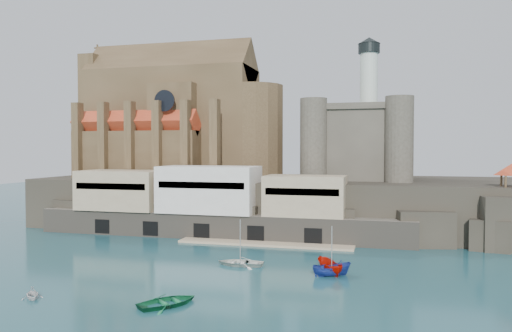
{
  "coord_description": "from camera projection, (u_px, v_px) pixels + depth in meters",
  "views": [
    {
      "loc": [
        22.25,
        -63.38,
        16.27
      ],
      "look_at": [
        -3.28,
        32.0,
        12.82
      ],
      "focal_mm": 35.0,
      "sensor_mm": 36.0,
      "label": 1
    }
  ],
  "objects": [
    {
      "name": "ground",
      "position": [
        218.0,
        269.0,
        67.5
      ],
      "size": [
        300.0,
        300.0,
        0.0
      ],
      "primitive_type": "plane",
      "color": "#184650",
      "rests_on": "ground"
    },
    {
      "name": "promontory",
      "position": [
        279.0,
        202.0,
        105.39
      ],
      "size": [
        100.0,
        36.0,
        10.0
      ],
      "color": "black",
      "rests_on": "ground"
    },
    {
      "name": "quay",
      "position": [
        208.0,
        204.0,
        92.2
      ],
      "size": [
        70.0,
        12.0,
        13.05
      ],
      "color": "#6C6457",
      "rests_on": "ground"
    },
    {
      "name": "church",
      "position": [
        179.0,
        123.0,
        113.37
      ],
      "size": [
        47.0,
        25.93,
        30.51
      ],
      "color": "#4C3A23",
      "rests_on": "promontory"
    },
    {
      "name": "castle_keep",
      "position": [
        358.0,
        139.0,
        102.36
      ],
      "size": [
        21.2,
        21.2,
        29.3
      ],
      "color": "#464237",
      "rests_on": "promontory"
    },
    {
      "name": "boat_1",
      "position": [
        32.0,
        298.0,
        54.13
      ],
      "size": [
        3.01,
        2.97,
        3.04
      ],
      "primitive_type": "imported",
      "rotation": [
        0.0,
        0.0,
        0.75
      ],
      "color": "silver",
      "rests_on": "ground"
    },
    {
      "name": "boat_2",
      "position": [
        332.0,
        276.0,
        63.72
      ],
      "size": [
        2.67,
        2.65,
        5.18
      ],
      "primitive_type": "imported",
      "rotation": [
        0.0,
        0.0,
        2.05
      ],
      "color": "navy",
      "rests_on": "ground"
    },
    {
      "name": "boat_3",
      "position": [
        168.0,
        305.0,
        51.77
      ],
      "size": [
        4.4,
        3.91,
        6.41
      ],
      "primitive_type": "imported",
      "rotation": [
        0.0,
        0.0,
        2.46
      ],
      "color": "#197444",
      "rests_on": "ground"
    },
    {
      "name": "boat_5",
      "position": [
        329.0,
        273.0,
        64.98
      ],
      "size": [
        2.88,
        2.9,
        5.48
      ],
      "primitive_type": "imported",
      "rotation": [
        0.0,
        0.0,
        3.71
      ],
      "color": "#BA1002",
      "rests_on": "ground"
    },
    {
      "name": "boat_6",
      "position": [
        240.0,
        265.0,
        69.6
      ],
      "size": [
        1.42,
        4.66,
        6.49
      ],
      "primitive_type": "imported",
      "rotation": [
        0.0,
        0.0,
        4.73
      ],
      "color": "white",
      "rests_on": "ground"
    },
    {
      "name": "boat_7",
      "position": [
        340.0,
        267.0,
        68.33
      ],
      "size": [
        2.5,
        2.62,
        2.61
      ],
      "primitive_type": "imported",
      "rotation": [
        0.0,
        0.0,
        5.4
      ],
      "color": "navy",
      "rests_on": "ground"
    }
  ]
}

